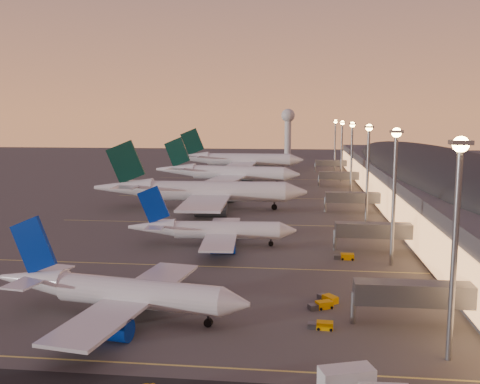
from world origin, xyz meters
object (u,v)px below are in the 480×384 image
Objects in this scene: baggage_tug_b at (321,305)px; catering_truck_b at (349,384)px; airliner_narrow_south at (118,292)px; baggage_tug_d at (328,299)px; airliner_narrow_north at (212,230)px; airliner_wide_mid at (226,173)px; radar_tower at (288,125)px; baggage_tug_c at (345,257)px; baggage_tug_a at (322,325)px; airliner_wide_far at (238,160)px; airliner_wide_near at (200,191)px.

baggage_tug_b is 25.32m from catering_truck_b.
airliner_narrow_south is 6.10× the size of catering_truck_b.
baggage_tug_b is 3.30m from baggage_tug_d.
airliner_narrow_north is at bearing 177.07° from baggage_tug_d.
airliner_wide_mid is (-4.63, 143.85, 1.39)m from airliner_narrow_south.
radar_tower is 8.23× the size of baggage_tug_c.
radar_tower is 293.52m from baggage_tug_a.
baggage_tug_c is at bearing -63.45° from airliner_wide_mid.
airliner_wide_far is 94.21m from radar_tower.
baggage_tug_b is 0.60× the size of catering_truck_b.
airliner_wide_near is at bearing 114.17° from baggage_tug_a.
baggage_tug_c is (38.80, -109.60, -4.44)m from airliner_wide_mid.
airliner_wide_mid is at bearing 156.21° from baggage_tug_d.
baggage_tug_c is (40.98, -167.28, -5.04)m from airliner_wide_far.
airliner_wide_near is at bearing 127.39° from baggage_tug_c.
baggage_tug_c reaches higher than baggage_tug_a.
airliner_narrow_north is 10.68× the size of baggage_tug_a.
airliner_wide_near is (-4.86, 87.58, 1.78)m from airliner_narrow_south.
catering_truck_b is at bearing -79.64° from baggage_tug_a.
airliner_wide_near reaches higher than airliner_wide_mid.
baggage_tug_a is 0.54× the size of catering_truck_b.
airliner_wide_near is 112.16m from catering_truck_b.
baggage_tug_c is at bearing -55.98° from airliner_wide_near.
baggage_tug_c is at bearing 84.31° from baggage_tug_a.
radar_tower is at bearing 81.81° from airliner_wide_near.
catering_truck_b is (35.01, -162.69, -3.41)m from airliner_wide_mid.
airliner_wide_far is 205.81m from baggage_tug_a.
baggage_tug_d is (13.09, -281.82, -21.39)m from radar_tower.
airliner_wide_near reaches higher than airliner_narrow_north.
airliner_wide_near is at bearing 99.89° from airliner_narrow_north.
airliner_wide_mid is at bearing 83.67° from catering_truck_b.
catering_truck_b is 1.74× the size of baggage_tug_d.
airliner_narrow_south reaches higher than catering_truck_b.
airliner_wide_far is at bearing -104.62° from radar_tower.
baggage_tug_c is at bearing 67.43° from catering_truck_b.
airliner_wide_near is 10.25× the size of catering_truck_b.
airliner_narrow_north is 0.61× the size of airliner_wide_mid.
airliner_narrow_south is at bearing -87.92° from airliner_wide_far.
airliner_wide_far is at bearing 99.21° from airliner_wide_mid.
airliner_narrow_north is 0.55× the size of airliner_wide_far.
airliner_wide_far is 198.38m from baggage_tug_b.
airliner_narrow_north is at bearing -76.72° from airliner_wide_mid.
airliner_wide_mid reaches higher than baggage_tug_b.
airliner_narrow_south is at bearing -89.00° from airliner_wide_near.
airliner_wide_far reaches higher than airliner_wide_near.
airliner_narrow_south is at bearing -133.74° from baggage_tug_c.
radar_tower is 282.93m from baggage_tug_d.
baggage_tug_d is (-0.67, 28.32, -1.08)m from catering_truck_b.
airliner_wide_near is 85.54m from baggage_tug_d.
airliner_narrow_north is 249.67m from radar_tower.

